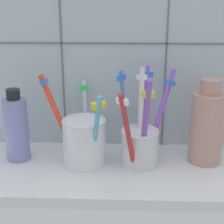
# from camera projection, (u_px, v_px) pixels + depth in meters

# --- Properties ---
(counter_slab) EXTENTS (0.64, 0.22, 0.02)m
(counter_slab) POSITION_uv_depth(u_px,v_px,m) (112.00, 172.00, 0.64)
(counter_slab) COLOR silver
(counter_slab) RESTS_ON ground
(tile_wall_back) EXTENTS (0.64, 0.02, 0.45)m
(tile_wall_back) POSITION_uv_depth(u_px,v_px,m) (114.00, 51.00, 0.69)
(tile_wall_back) COLOR #B2C1CC
(tile_wall_back) RESTS_ON ground
(toothbrush_cup_left) EXTENTS (0.13, 0.14, 0.17)m
(toothbrush_cup_left) POSITION_uv_depth(u_px,v_px,m) (84.00, 140.00, 0.64)
(toothbrush_cup_left) COLOR white
(toothbrush_cup_left) RESTS_ON counter_slab
(toothbrush_cup_right) EXTENTS (0.12, 0.14, 0.18)m
(toothbrush_cup_right) POSITION_uv_depth(u_px,v_px,m) (140.00, 140.00, 0.64)
(toothbrush_cup_right) COLOR silver
(toothbrush_cup_right) RESTS_ON counter_slab
(ceramic_vase) EXTENTS (0.06, 0.06, 0.17)m
(ceramic_vase) POSITION_uv_depth(u_px,v_px,m) (207.00, 126.00, 0.64)
(ceramic_vase) COLOR tan
(ceramic_vase) RESTS_ON counter_slab
(soap_bottle) EXTENTS (0.05, 0.05, 0.15)m
(soap_bottle) POSITION_uv_depth(u_px,v_px,m) (16.00, 128.00, 0.65)
(soap_bottle) COLOR #8182C4
(soap_bottle) RESTS_ON counter_slab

